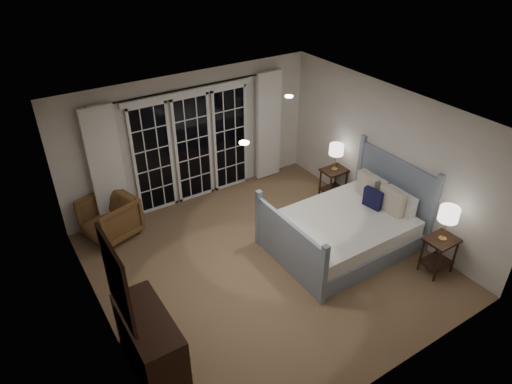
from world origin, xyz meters
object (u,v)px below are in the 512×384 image
lamp_left (449,215)px  armchair (110,218)px  nightstand_right (333,179)px  dresser (151,342)px  bed (345,229)px  lamp_right (336,150)px  nightstand_left (439,250)px

lamp_left → armchair: (-4.00, 3.67, -0.70)m
nightstand_right → lamp_left: bearing=-91.7°
lamp_left → dresser: size_ratio=0.47×
bed → nightstand_right: bearing=56.7°
nightstand_right → armchair: bearing=164.7°
dresser → armchair: bearing=82.0°
nightstand_right → lamp_left: (-0.08, -2.55, 0.67)m
lamp_left → lamp_right: bearing=88.3°
nightstand_left → dresser: bearing=170.7°
armchair → lamp_right: bearing=57.8°
lamp_left → bed: bearing=121.1°
armchair → nightstand_right: bearing=57.8°
nightstand_left → dresser: size_ratio=0.52×
lamp_left → dresser: lamp_left is taller
lamp_right → dresser: (-4.49, -1.83, -0.61)m
armchair → dresser: dresser is taller
nightstand_right → armchair: 4.22m
lamp_left → dresser: 4.52m
lamp_right → nightstand_right: bearing=-166.0°
lamp_right → armchair: 4.27m
lamp_right → armchair: (-4.07, 1.11, -0.66)m
dresser → lamp_right: bearing=22.2°
lamp_right → armchair: size_ratio=0.64×
armchair → dresser: 2.97m
nightstand_right → bed: bearing=-123.3°
lamp_right → dresser: 4.88m
nightstand_left → lamp_right: bearing=88.3°
bed → armchair: 4.02m
lamp_left → dresser: bearing=170.7°
nightstand_left → nightstand_right: bearing=88.3°
nightstand_right → lamp_right: bearing=14.0°
bed → nightstand_left: (0.77, -1.27, 0.07)m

